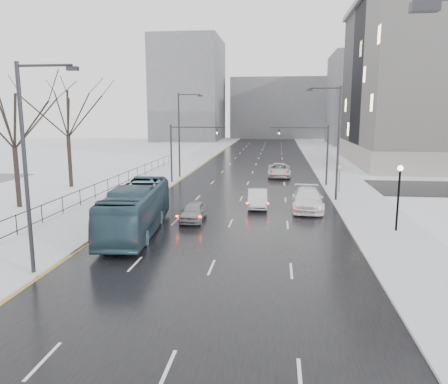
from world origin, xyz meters
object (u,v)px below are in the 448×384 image
at_px(streetlight_r_mid, 336,138).
at_px(streetlight_l_far, 181,131).
at_px(mast_signal_right, 317,148).
at_px(no_uturn_sign, 340,170).
at_px(bus, 136,209).
at_px(tree_park_d, 20,208).
at_px(mast_signal_left, 181,146).
at_px(sedan_center_near, 194,211).
at_px(sedan_right_cross, 279,170).
at_px(lamppost_r_mid, 399,189).
at_px(streetlight_l_near, 29,160).
at_px(sedan_right_far, 307,199).
at_px(tree_park_e, 72,188).
at_px(sedan_right_near, 258,198).

xyz_separation_m(streetlight_r_mid, streetlight_l_far, (-16.33, 12.00, 0.00)).
relative_size(mast_signal_right, no_uturn_sign, 2.41).
bearing_deg(bus, tree_park_d, 147.15).
relative_size(mast_signal_left, sedan_center_near, 1.64).
height_order(mast_signal_left, sedan_right_cross, mast_signal_left).
xyz_separation_m(tree_park_d, lamppost_r_mid, (28.80, -4.00, 2.94)).
xyz_separation_m(streetlight_l_near, sedan_center_near, (5.42, 11.48, -4.90)).
bearing_deg(streetlight_r_mid, sedan_right_cross, 108.32).
xyz_separation_m(streetlight_r_mid, lamppost_r_mid, (2.83, -10.00, -2.67)).
distance_m(lamppost_r_mid, mast_signal_right, 18.41).
bearing_deg(sedan_right_far, tree_park_d, -173.23).
bearing_deg(mast_signal_right, lamppost_r_mid, -78.46).
bearing_deg(streetlight_l_far, sedan_right_cross, 11.35).
distance_m(tree_park_e, mast_signal_right, 26.16).
height_order(streetlight_l_near, sedan_right_far, streetlight_l_near).
height_order(streetlight_r_mid, sedan_right_far, streetlight_r_mid).
relative_size(bus, sedan_center_near, 2.82).
distance_m(tree_park_e, sedan_center_near, 19.90).
relative_size(tree_park_e, streetlight_l_far, 1.35).
bearing_deg(streetlight_l_near, sedan_right_far, 49.39).
bearing_deg(streetlight_l_near, tree_park_d, 124.53).
bearing_deg(sedan_right_near, tree_park_d, -175.24).
height_order(streetlight_r_mid, streetlight_l_far, same).
xyz_separation_m(tree_park_e, streetlight_r_mid, (26.37, -4.00, 5.62)).
bearing_deg(sedan_right_far, sedan_right_cross, 98.60).
xyz_separation_m(tree_park_d, no_uturn_sign, (27.00, 10.00, 2.30)).
bearing_deg(no_uturn_sign, lamppost_r_mid, -82.67).
bearing_deg(sedan_right_cross, streetlight_r_mid, -72.49).
height_order(mast_signal_right, no_uturn_sign, mast_signal_right).
height_order(streetlight_l_far, sedan_center_near, streetlight_l_far).
xyz_separation_m(streetlight_r_mid, sedan_center_near, (-10.92, -8.52, -4.90)).
bearing_deg(lamppost_r_mid, tree_park_d, 172.09).
height_order(streetlight_r_mid, sedan_center_near, streetlight_r_mid).
height_order(mast_signal_right, bus, mast_signal_right).
distance_m(streetlight_l_near, mast_signal_left, 28.05).
bearing_deg(sedan_right_far, streetlight_l_far, 132.65).
xyz_separation_m(streetlight_l_near, mast_signal_right, (15.49, 28.00, -1.51)).
relative_size(streetlight_l_near, lamppost_r_mid, 2.34).
xyz_separation_m(tree_park_e, sedan_right_near, (19.83, -7.40, 0.78)).
distance_m(streetlight_l_far, sedan_right_far, 21.57).
xyz_separation_m(sedan_right_near, sedan_right_cross, (1.79, 17.73, 0.08)).
height_order(streetlight_l_near, sedan_center_near, streetlight_l_near).
bearing_deg(tree_park_e, tree_park_d, -87.71).
bearing_deg(sedan_right_far, mast_signal_right, 83.60).
bearing_deg(streetlight_l_near, streetlight_l_far, 90.00).
bearing_deg(bus, lamppost_r_mid, 1.56).
distance_m(no_uturn_sign, sedan_right_cross, 11.92).
bearing_deg(sedan_right_cross, mast_signal_left, -150.33).
bearing_deg(sedan_right_cross, streetlight_l_far, -169.46).
xyz_separation_m(lamppost_r_mid, mast_signal_left, (-18.33, 18.00, 1.16)).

